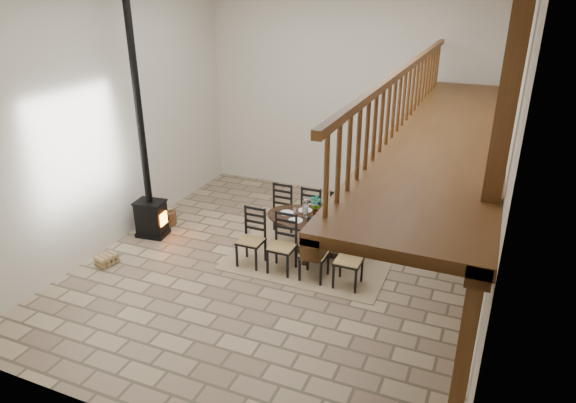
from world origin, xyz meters
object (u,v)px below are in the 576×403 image
at_px(dining_table, 314,236).
at_px(wood_stove, 147,184).
at_px(log_basket, 166,217).
at_px(log_stack, 107,260).

distance_m(dining_table, wood_stove, 3.51).
relative_size(wood_stove, log_basket, 10.83).
xyz_separation_m(wood_stove, log_stack, (-0.06, -1.33, -1.05)).
xyz_separation_m(dining_table, wood_stove, (-3.38, -0.54, 0.76)).
bearing_deg(wood_stove, dining_table, 2.05).
relative_size(dining_table, wood_stove, 0.47).
xyz_separation_m(wood_stove, log_basket, (-0.06, 0.55, -0.98)).
height_order(log_basket, log_stack, log_basket).
distance_m(wood_stove, log_stack, 1.69).
height_order(dining_table, wood_stove, wood_stove).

